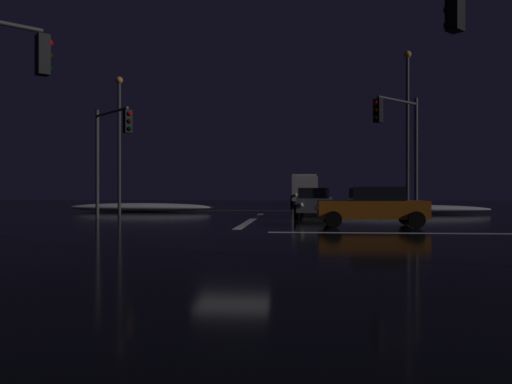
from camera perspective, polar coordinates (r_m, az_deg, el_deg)
ground at (r=17.48m, az=-2.63°, el=-4.66°), size 120.00×120.00×0.10m
stop_line_north at (r=24.97m, az=-0.46°, el=-3.10°), size 0.35×12.86×0.01m
centre_line_ns at (r=36.52m, az=1.14°, el=-2.09°), size 22.00×0.15×0.01m
crosswalk_bar_east at (r=18.18m, az=22.10°, el=-4.31°), size 12.86×0.40×0.01m
snow_bank_left_curb at (r=35.47m, az=-12.71°, el=-1.69°), size 9.94×1.50×0.58m
snow_bank_right_curb at (r=32.78m, az=15.40°, el=-1.86°), size 11.40×1.50×0.56m
sedan_gray at (r=27.35m, az=6.39°, el=-1.15°), size 2.02×4.33×1.57m
sedan_silver at (r=33.05m, az=6.67°, el=-0.94°), size 2.02×4.33×1.57m
sedan_green at (r=38.59m, az=5.99°, el=-0.79°), size 2.02×4.33×1.57m
sedan_red at (r=44.86m, az=6.32°, el=-0.66°), size 2.02×4.33×1.57m
box_truck at (r=51.69m, az=5.40°, el=0.45°), size 2.68×8.28×3.08m
sedan_orange_crossing at (r=20.73m, az=12.86°, el=-1.56°), size 4.33×2.02×1.57m
traffic_signal_nw at (r=25.89m, az=-15.96°, el=5.40°), size 2.71×2.71×5.52m
traffic_signal_ne at (r=24.90m, az=15.79°, el=6.16°), size 2.46×2.46×5.91m
streetlamp_left_near at (r=32.49m, az=-15.02°, el=6.25°), size 0.44×0.44×8.41m
streetlamp_right_near at (r=31.38m, az=16.56°, el=7.61°), size 0.44×0.44×9.61m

